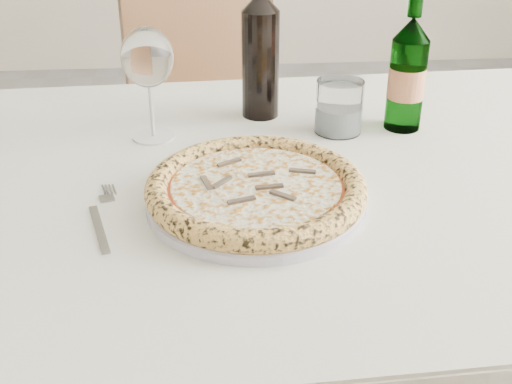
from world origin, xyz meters
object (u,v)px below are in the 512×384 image
tumbler (339,110)px  wine_bottle (260,53)px  plate (256,199)px  beer_bottle (407,74)px  chair_far (215,111)px  pizza (256,188)px  dining_table (251,217)px  wine_glass (147,60)px

tumbler → wine_bottle: size_ratio=0.33×
plate → beer_bottle: bearing=42.0°
chair_far → tumbler: 0.76m
pizza → tumbler: tumbler is taller
dining_table → pizza: bearing=-90.0°
dining_table → plate: plate is taller
chair_far → plate: bearing=-87.5°
wine_glass → beer_bottle: beer_bottle is taller
plate → pizza: pizza is taller
pizza → wine_bottle: (0.04, 0.35, 0.09)m
plate → wine_bottle: bearing=83.9°
chair_far → pizza: (0.04, -0.94, 0.25)m
pizza → beer_bottle: size_ratio=1.26×
dining_table → tumbler: bearing=42.3°
plate → beer_bottle: size_ratio=1.25×
tumbler → beer_bottle: beer_bottle is taller
chair_far → tumbler: (0.21, -0.68, 0.26)m
chair_far → plate: chair_far is taller
plate → wine_bottle: size_ratio=1.12×
plate → tumbler: 0.31m
pizza → beer_bottle: (0.29, 0.26, 0.08)m
dining_table → wine_glass: bearing=136.6°
dining_table → wine_glass: 0.32m
pizza → wine_bottle: size_ratio=1.12×
pizza → wine_bottle: wine_bottle is taller
chair_far → dining_table: bearing=-87.2°
dining_table → wine_bottle: (0.04, 0.25, 0.20)m
plate → pizza: 0.02m
plate → beer_bottle: (0.29, 0.26, 0.09)m
dining_table → tumbler: tumbler is taller
dining_table → wine_bottle: size_ratio=5.59×
tumbler → wine_bottle: 0.18m
chair_far → wine_bottle: 0.69m
pizza → wine_glass: wine_glass is taller
wine_glass → beer_bottle: size_ratio=0.78×
pizza → beer_bottle: 0.40m
wine_bottle → beer_bottle: bearing=-18.1°
wine_glass → wine_bottle: size_ratio=0.70×
pizza → chair_far: bearing=92.5°
chair_far → wine_glass: bearing=-100.0°
dining_table → wine_glass: wine_glass is taller
chair_far → beer_bottle: 0.82m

